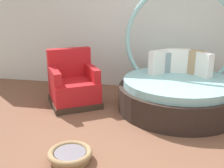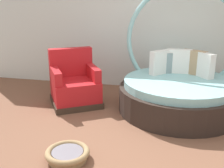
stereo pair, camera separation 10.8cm
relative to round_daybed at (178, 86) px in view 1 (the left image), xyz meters
The scene contains 5 objects.
ground_plane 1.64m from the round_daybed, 111.51° to the right, with size 8.00×8.00×0.02m, color brown.
back_wall 1.57m from the round_daybed, 117.81° to the left, with size 8.00×0.12×2.67m, color silver.
round_daybed is the anchor object (origin of this frame).
red_armchair 1.78m from the round_daybed, behind, with size 1.10×1.10×0.94m.
pet_basket 2.24m from the round_daybed, 124.01° to the right, with size 0.51×0.51×0.13m.
Camera 1 is at (0.32, -2.92, 1.77)m, focal length 43.45 mm.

